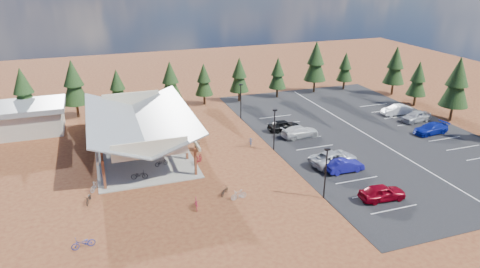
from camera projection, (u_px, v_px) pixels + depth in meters
ground at (240, 163)px, 48.10m from camera, size 140.00×140.00×0.00m
asphalt_lot at (365, 133)px, 56.37m from camera, size 27.00×44.00×0.04m
concrete_pad at (142, 150)px, 51.18m from camera, size 10.60×18.60×0.10m
bike_pavilion at (139, 121)px, 49.79m from camera, size 11.65×19.40×4.97m
outbuilding at (22, 119)px, 55.83m from camera, size 11.00×7.00×3.90m
lamp_post_0 at (326, 170)px, 39.75m from camera, size 0.50×0.25×5.14m
lamp_post_1 at (274, 127)px, 50.28m from camera, size 0.50×0.25×5.14m
lamp_post_2 at (241, 99)px, 60.82m from camera, size 0.50×0.25×5.14m
trash_bin_0 at (197, 145)px, 51.58m from camera, size 0.60×0.60×0.90m
trash_bin_1 at (197, 148)px, 50.93m from camera, size 0.60×0.60×0.90m
pine_0 at (23, 90)px, 57.91m from camera, size 3.46×3.46×8.06m
pine_1 at (74, 83)px, 60.71m from camera, size 3.63×3.63×8.45m
pine_2 at (117, 87)px, 62.33m from camera, size 2.91×2.91×6.78m
pine_3 at (170, 80)px, 64.23m from camera, size 3.22×3.22×7.51m
pine_4 at (204, 80)px, 66.79m from camera, size 2.84×2.84×6.62m
pine_5 at (239, 75)px, 68.10m from camera, size 3.11×3.11×7.23m
pine_6 at (278, 73)px, 70.45m from camera, size 2.89×2.89×6.73m
pine_7 at (316, 61)px, 72.82m from camera, size 3.82×3.82×8.89m
pine_8 at (345, 67)px, 75.11m from camera, size 2.84×2.84×6.62m
pine_11 at (457, 82)px, 59.07m from camera, size 3.94×3.94×9.17m
pine_12 at (418, 79)px, 66.16m from camera, size 3.03×3.03×7.05m
pine_13 at (395, 65)px, 71.65m from camera, size 3.54×3.54×8.25m
bike_0 at (139, 175)px, 44.07m from camera, size 1.77×0.82×0.89m
bike_1 at (119, 154)px, 48.87m from camera, size 1.61×0.51×0.96m
bike_2 at (126, 141)px, 52.56m from camera, size 1.81×1.00×0.90m
bike_3 at (112, 134)px, 54.62m from camera, size 1.53×0.57×0.90m
bike_4 at (161, 162)px, 47.02m from camera, size 1.60×0.91×0.79m
bike_5 at (153, 151)px, 49.65m from camera, size 1.72×0.60×1.02m
bike_6 at (145, 140)px, 53.01m from camera, size 1.66×1.00×0.83m
bike_7 at (160, 129)px, 56.55m from camera, size 1.59×0.91×0.92m
bike_8 at (89, 199)px, 39.85m from camera, size 0.93×1.75×0.88m
bike_9 at (96, 185)px, 42.02m from camera, size 1.53×1.68×1.07m
bike_10 at (83, 243)px, 33.40m from camera, size 1.89×0.89×0.95m
bike_11 at (196, 203)px, 38.90m from camera, size 0.74×1.73×1.00m
bike_12 at (225, 191)px, 41.29m from camera, size 1.39×1.52×0.80m
bike_13 at (239, 195)px, 40.41m from camera, size 1.65×0.65×0.97m
bike_14 at (251, 141)px, 52.75m from camera, size 1.27×1.96×0.97m
bike_15 at (198, 159)px, 47.65m from camera, size 1.49×1.73×1.07m
car_0 at (382, 192)px, 40.21m from camera, size 4.55×2.08×1.51m
car_1 at (345, 166)px, 45.69m from camera, size 4.26×1.54×1.40m
car_2 at (333, 158)px, 47.29m from camera, size 5.92×3.37×1.56m
car_3 at (300, 132)px, 54.94m from camera, size 5.14×2.42×1.45m
car_4 at (284, 125)px, 57.03m from camera, size 4.35×1.78×1.48m
car_7 at (431, 129)px, 56.01m from camera, size 5.04×2.36×1.42m
car_8 at (416, 116)px, 60.36m from camera, size 4.80×2.43×1.57m
car_9 at (397, 110)px, 63.09m from camera, size 4.63×1.95×1.49m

